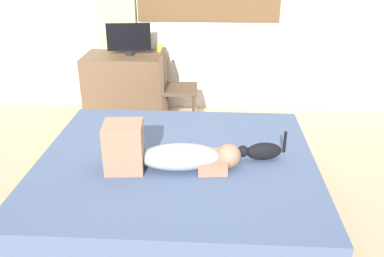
% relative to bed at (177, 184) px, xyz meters
% --- Properties ---
extents(ground_plane, '(16.00, 16.00, 0.00)m').
position_rel_bed_xyz_m(ground_plane, '(-0.01, -0.07, -0.22)').
color(ground_plane, tan).
extents(bed, '(2.07, 1.89, 0.44)m').
position_rel_bed_xyz_m(bed, '(0.00, 0.00, 0.00)').
color(bed, '#997A56').
rests_on(bed, ground).
extents(person_lying, '(0.94, 0.34, 0.34)m').
position_rel_bed_xyz_m(person_lying, '(-0.06, -0.14, 0.34)').
color(person_lying, '#8C939E').
rests_on(person_lying, bed).
extents(cat, '(0.35, 0.15, 0.21)m').
position_rel_bed_xyz_m(cat, '(0.61, 0.02, 0.29)').
color(cat, black).
rests_on(cat, bed).
extents(desk, '(0.90, 0.56, 0.74)m').
position_rel_bed_xyz_m(desk, '(-0.75, 1.81, 0.15)').
color(desk, brown).
rests_on(desk, ground).
extents(tv_monitor, '(0.48, 0.10, 0.35)m').
position_rel_bed_xyz_m(tv_monitor, '(-0.69, 1.81, 0.70)').
color(tv_monitor, black).
rests_on(tv_monitor, desk).
extents(cup, '(0.08, 0.08, 0.08)m').
position_rel_bed_xyz_m(cup, '(-0.37, 2.00, 0.56)').
color(cup, gold).
rests_on(cup, desk).
extents(chair_by_desk, '(0.40, 0.40, 0.86)m').
position_rel_bed_xyz_m(chair_by_desk, '(-0.18, 1.50, 0.29)').
color(chair_by_desk, '#4C3828').
rests_on(chair_by_desk, ground).
extents(curtain_left, '(0.44, 0.06, 2.54)m').
position_rel_bed_xyz_m(curtain_left, '(-0.87, 2.09, 1.05)').
color(curtain_left, '#ADCC75').
rests_on(curtain_left, ground).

